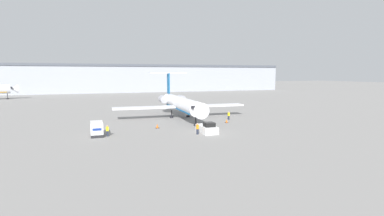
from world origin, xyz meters
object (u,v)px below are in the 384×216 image
object	(u,v)px
airplane_main	(181,103)
pushback_tug	(207,128)
worker_by_wing	(229,115)
traffic_cone_right	(227,121)
luggage_cart	(97,129)
traffic_cone_left	(157,126)
worker_near_tug	(197,128)
worker_on_apron	(107,130)

from	to	relation	value
airplane_main	pushback_tug	world-z (taller)	airplane_main
worker_by_wing	traffic_cone_right	world-z (taller)	worker_by_wing
airplane_main	luggage_cart	size ratio (longest dim) A/B	8.44
airplane_main	traffic_cone_right	bearing A→B (deg)	-54.49
traffic_cone_left	traffic_cone_right	world-z (taller)	traffic_cone_left
traffic_cone_left	worker_by_wing	bearing A→B (deg)	15.73
pushback_tug	luggage_cart	world-z (taller)	luggage_cart
pushback_tug	airplane_main	bearing A→B (deg)	87.32
worker_by_wing	pushback_tug	bearing A→B (deg)	-129.94
pushback_tug	worker_by_wing	xyz separation A→B (m)	(9.71, 11.59, 0.24)
worker_near_tug	traffic_cone_left	size ratio (longest dim) A/B	2.43
worker_on_apron	traffic_cone_left	xyz separation A→B (m)	(9.01, 4.46, -0.58)
pushback_tug	traffic_cone_left	size ratio (longest dim) A/B	6.17
worker_on_apron	traffic_cone_left	bearing A→B (deg)	26.35
worker_by_wing	worker_on_apron	world-z (taller)	worker_by_wing
worker_on_apron	traffic_cone_left	world-z (taller)	worker_on_apron
worker_on_apron	traffic_cone_right	size ratio (longest dim) A/B	2.52
luggage_cart	worker_on_apron	distance (m)	1.77
pushback_tug	traffic_cone_right	size ratio (longest dim) A/B	6.58
airplane_main	worker_on_apron	distance (m)	22.85
worker_near_tug	worker_by_wing	distance (m)	17.05
traffic_cone_left	traffic_cone_right	distance (m)	14.62
pushback_tug	worker_by_wing	world-z (taller)	pushback_tug
pushback_tug	worker_on_apron	world-z (taller)	pushback_tug
airplane_main	pushback_tug	size ratio (longest dim) A/B	6.34
traffic_cone_right	pushback_tug	bearing A→B (deg)	-132.68
luggage_cart	worker_on_apron	bearing A→B (deg)	-27.53
airplane_main	worker_near_tug	world-z (taller)	airplane_main
worker_by_wing	traffic_cone_left	bearing A→B (deg)	-164.27
worker_on_apron	pushback_tug	bearing A→B (deg)	-8.74
luggage_cart	traffic_cone_right	size ratio (longest dim) A/B	4.94
traffic_cone_left	worker_near_tug	bearing A→B (deg)	-57.45
pushback_tug	worker_on_apron	xyz separation A→B (m)	(-15.93, 2.45, 0.23)
pushback_tug	worker_on_apron	bearing A→B (deg)	171.26
airplane_main	traffic_cone_left	bearing A→B (deg)	-125.44
luggage_cart	worker_by_wing	world-z (taller)	luggage_cart
traffic_cone_left	pushback_tug	bearing A→B (deg)	-44.94
worker_by_wing	worker_near_tug	bearing A→B (deg)	-133.33
pushback_tug	worker_near_tug	size ratio (longest dim) A/B	2.53
worker_near_tug	worker_on_apron	size ratio (longest dim) A/B	1.03
pushback_tug	traffic_cone_right	bearing A→B (deg)	47.32
worker_by_wing	worker_on_apron	xyz separation A→B (m)	(-25.64, -9.15, -0.00)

